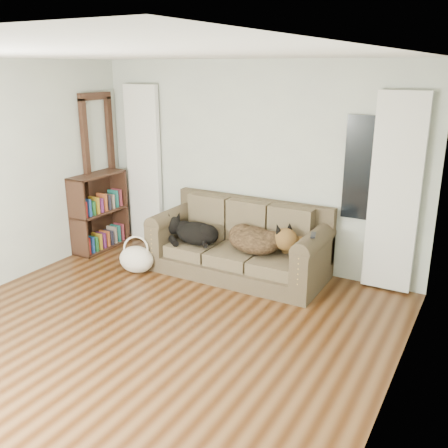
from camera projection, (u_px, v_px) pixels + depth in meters
The scene contains 14 objects.
floor at pixel (133, 345), 4.72m from camera, with size 5.00×5.00×0.00m, color #381D0A.
ceiling at pixel (115, 55), 3.93m from camera, with size 5.00×5.00×0.00m, color white.
wall_back at pixel (253, 165), 6.40m from camera, with size 4.50×0.04×2.60m, color beige.
wall_right at pixel (392, 260), 3.27m from camera, with size 0.04×5.00×2.60m, color beige.
curtain_left at pixel (144, 165), 7.17m from camera, with size 0.55×0.08×2.25m, color white.
curtain_right at pixel (394, 195), 5.54m from camera, with size 0.55×0.08×2.25m, color white.
window_pane at pixel (366, 169), 5.67m from camera, with size 0.50×0.03×1.20m, color black.
door_casing at pixel (100, 173), 7.13m from camera, with size 0.07×0.60×2.10m, color black.
sofa at pixel (238, 240), 6.19m from camera, with size 2.18×0.94×0.89m, color #37301F.
dog_black_lab at pixel (194, 233), 6.37m from camera, with size 0.64×0.45×0.27m, color black.
dog_shepherd at pixel (257, 241), 6.04m from camera, with size 0.76×0.54×0.33m, color black.
tv_remote at pixel (313, 235), 5.52m from camera, with size 0.05×0.19×0.02m, color black.
tote_bag at pixel (137, 260), 6.33m from camera, with size 0.47×0.36×0.34m, color beige.
bookshelf at pixel (100, 214), 7.08m from camera, with size 0.33×0.87×1.09m, color black.
Camera 1 is at (2.78, -3.19, 2.52)m, focal length 40.00 mm.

